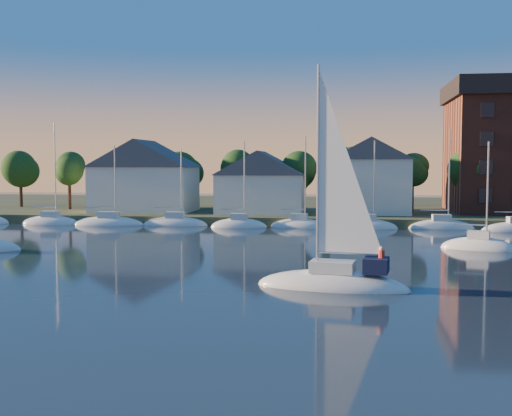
% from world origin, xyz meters
% --- Properties ---
extents(ground, '(260.00, 260.00, 0.00)m').
position_xyz_m(ground, '(0.00, 0.00, 0.00)').
color(ground, black).
rests_on(ground, ground).
extents(shoreline_land, '(160.00, 50.00, 2.00)m').
position_xyz_m(shoreline_land, '(0.00, 75.00, 0.00)').
color(shoreline_land, '#2D3720').
rests_on(shoreline_land, ground).
extents(wooden_dock, '(120.00, 3.00, 1.00)m').
position_xyz_m(wooden_dock, '(0.00, 52.00, 0.00)').
color(wooden_dock, brown).
rests_on(wooden_dock, ground).
extents(clubhouse_west, '(13.65, 9.45, 9.64)m').
position_xyz_m(clubhouse_west, '(-22.00, 58.00, 5.93)').
color(clubhouse_west, silver).
rests_on(clubhouse_west, shoreline_land).
extents(clubhouse_centre, '(11.55, 8.40, 8.08)m').
position_xyz_m(clubhouse_centre, '(-6.00, 57.00, 5.13)').
color(clubhouse_centre, silver).
rests_on(clubhouse_centre, shoreline_land).
extents(clubhouse_east, '(10.50, 8.40, 9.80)m').
position_xyz_m(clubhouse_east, '(8.00, 59.00, 6.00)').
color(clubhouse_east, silver).
rests_on(clubhouse_east, shoreline_land).
extents(tree_line, '(93.40, 5.40, 8.90)m').
position_xyz_m(tree_line, '(2.00, 63.00, 7.18)').
color(tree_line, '#352318').
rests_on(tree_line, shoreline_land).
extents(moored_fleet, '(71.50, 2.40, 12.05)m').
position_xyz_m(moored_fleet, '(-8.00, 49.00, 0.10)').
color(moored_fleet, silver).
rests_on(moored_fleet, ground).
extents(hero_sailboat, '(9.64, 4.33, 14.46)m').
position_xyz_m(hero_sailboat, '(4.52, 13.03, 0.60)').
color(hero_sailboat, silver).
rests_on(hero_sailboat, ground).
extents(drifting_sailboat_right, '(6.79, 3.98, 10.46)m').
position_xyz_m(drifting_sailboat_right, '(16.52, 32.24, 0.10)').
color(drifting_sailboat_right, silver).
rests_on(drifting_sailboat_right, ground).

